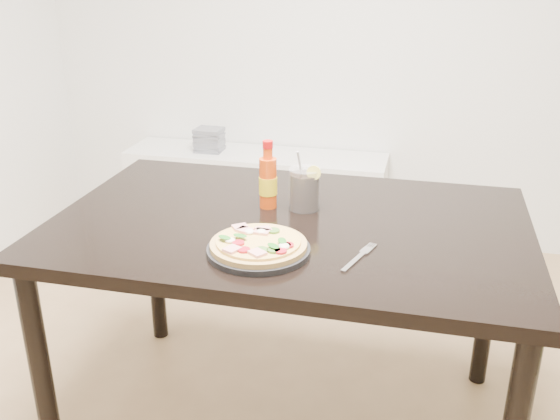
% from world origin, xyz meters
% --- Properties ---
extents(dining_table, '(1.40, 0.90, 0.75)m').
position_xyz_m(dining_table, '(-0.29, 0.65, 0.67)').
color(dining_table, black).
rests_on(dining_table, ground).
extents(plate, '(0.27, 0.27, 0.02)m').
position_xyz_m(plate, '(-0.32, 0.42, 0.76)').
color(plate, black).
rests_on(plate, dining_table).
extents(pizza, '(0.26, 0.26, 0.03)m').
position_xyz_m(pizza, '(-0.32, 0.42, 0.78)').
color(pizza, tan).
rests_on(pizza, plate).
extents(hot_sauce_bottle, '(0.07, 0.07, 0.21)m').
position_xyz_m(hot_sauce_bottle, '(-0.38, 0.74, 0.83)').
color(hot_sauce_bottle, '#D8440C').
rests_on(hot_sauce_bottle, dining_table).
extents(cola_cup, '(0.10, 0.10, 0.19)m').
position_xyz_m(cola_cup, '(-0.27, 0.75, 0.81)').
color(cola_cup, black).
rests_on(cola_cup, dining_table).
extents(fork, '(0.07, 0.18, 0.00)m').
position_xyz_m(fork, '(-0.06, 0.45, 0.75)').
color(fork, silver).
rests_on(fork, dining_table).
extents(media_console, '(1.40, 0.34, 0.50)m').
position_xyz_m(media_console, '(-0.80, 2.07, 0.25)').
color(media_console, white).
rests_on(media_console, ground).
extents(cd_stack, '(0.14, 0.12, 0.13)m').
position_xyz_m(cd_stack, '(-1.05, 2.05, 0.56)').
color(cd_stack, slate).
rests_on(cd_stack, media_console).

